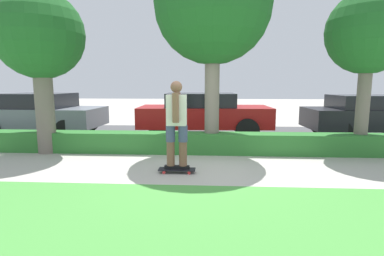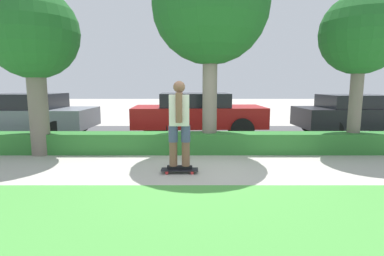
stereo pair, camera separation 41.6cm
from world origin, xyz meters
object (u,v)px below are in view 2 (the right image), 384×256
at_px(skateboard, 179,170).
at_px(parked_car_front, 31,114).
at_px(skater_person, 179,123).
at_px(parked_car_rear, 355,114).
at_px(parked_car_middle, 197,113).
at_px(tree_near, 33,36).
at_px(tree_far, 360,36).
at_px(tree_mid, 210,6).

xyz_separation_m(skateboard, parked_car_front, (-5.23, 4.21, 0.72)).
bearing_deg(skater_person, parked_car_rear, 35.87).
distance_m(parked_car_middle, parked_car_rear, 5.42).
bearing_deg(tree_near, parked_car_rear, 15.31).
relative_size(skater_person, tree_far, 0.44).
bearing_deg(parked_car_middle, tree_near, -149.48).
bearing_deg(parked_car_middle, parked_car_front, 178.42).
distance_m(skateboard, tree_mid, 4.20).
distance_m(tree_far, parked_car_front, 10.30).
bearing_deg(skater_person, parked_car_front, 141.15).
bearing_deg(parked_car_rear, tree_far, -121.49).
bearing_deg(parked_car_front, skater_person, -37.12).
distance_m(tree_mid, tree_far, 3.90).
bearing_deg(parked_car_rear, parked_car_middle, 177.85).
relative_size(tree_mid, parked_car_front, 1.28).
relative_size(skater_person, tree_mid, 0.34).
height_order(tree_near, parked_car_middle, tree_near).
height_order(parked_car_middle, parked_car_rear, parked_car_middle).
bearing_deg(parked_car_middle, skateboard, -98.08).
xyz_separation_m(skater_person, tree_mid, (0.72, 1.90, 2.70)).
xyz_separation_m(skateboard, tree_far, (4.55, 1.91, 2.96)).
height_order(skateboard, tree_mid, tree_mid).
relative_size(skateboard, parked_car_rear, 0.19).
xyz_separation_m(tree_mid, parked_car_middle, (-0.27, 2.36, -2.92)).
xyz_separation_m(tree_near, tree_far, (8.21, 0.27, 0.06)).
xyz_separation_m(skater_person, parked_car_rear, (5.87, 4.25, -0.26)).
relative_size(skateboard, parked_car_middle, 0.17).
bearing_deg(parked_car_front, parked_car_rear, 1.91).
distance_m(parked_car_front, parked_car_rear, 11.10).
bearing_deg(tree_mid, parked_car_front, 158.75).
xyz_separation_m(tree_far, parked_car_middle, (-4.10, 2.35, -2.21)).
distance_m(tree_mid, parked_car_middle, 3.77).
height_order(tree_mid, parked_car_middle, tree_mid).
xyz_separation_m(tree_far, parked_car_front, (-9.78, 2.30, -2.24)).
bearing_deg(tree_near, tree_mid, 3.43).
bearing_deg(skater_person, tree_near, 155.85).
bearing_deg(parked_car_front, parked_car_middle, 2.23).
xyz_separation_m(parked_car_front, parked_car_rear, (11.10, 0.03, -0.01)).
bearing_deg(parked_car_middle, tree_far, -31.84).
distance_m(tree_near, tree_mid, 4.45).
relative_size(skateboard, tree_mid, 0.14).
relative_size(skater_person, tree_near, 0.43).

